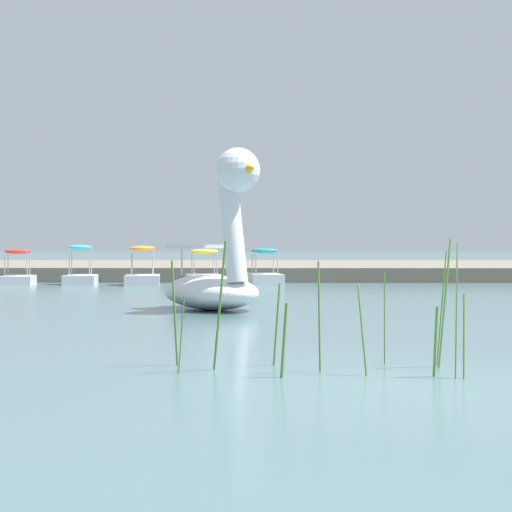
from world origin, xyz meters
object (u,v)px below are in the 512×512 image
at_px(pedal_boat_yellow, 204,275).
at_px(pedal_boat_red, 17,274).
at_px(pedal_boat_teal, 265,274).
at_px(swan_boat, 217,265).
at_px(pedal_boat_cyan, 80,274).
at_px(pedal_boat_orange, 142,274).

height_order(pedal_boat_yellow, pedal_boat_red, pedal_boat_red).
height_order(pedal_boat_teal, pedal_boat_red, pedal_boat_teal).
distance_m(swan_boat, pedal_boat_yellow, 13.42).
xyz_separation_m(pedal_boat_cyan, pedal_boat_red, (-2.36, -0.20, -0.02)).
distance_m(pedal_boat_teal, pedal_boat_orange, 4.60).
relative_size(pedal_boat_cyan, pedal_boat_red, 1.06).
bearing_deg(pedal_boat_red, swan_boat, -57.71).
bearing_deg(pedal_boat_teal, swan_boat, -94.26).
distance_m(pedal_boat_orange, pedal_boat_cyan, 2.48).
xyz_separation_m(pedal_boat_orange, pedal_boat_red, (-4.80, 0.25, -0.03)).
height_order(pedal_boat_teal, pedal_boat_cyan, pedal_boat_cyan).
bearing_deg(pedal_boat_cyan, pedal_boat_teal, -3.19).
bearing_deg(pedal_boat_teal, pedal_boat_red, 178.80).
xyz_separation_m(pedal_boat_teal, pedal_boat_orange, (-4.60, -0.06, -0.00)).
height_order(pedal_boat_yellow, pedal_boat_cyan, pedal_boat_cyan).
bearing_deg(swan_boat, pedal_boat_teal, 85.74).
distance_m(pedal_boat_teal, pedal_boat_cyan, 7.05).
height_order(pedal_boat_orange, pedal_boat_cyan, pedal_boat_cyan).
bearing_deg(swan_boat, pedal_boat_orange, 105.48).
distance_m(pedal_boat_yellow, pedal_boat_cyan, 4.76).
bearing_deg(swan_boat, pedal_boat_cyan, 114.14).
bearing_deg(pedal_boat_yellow, swan_boat, -84.39).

